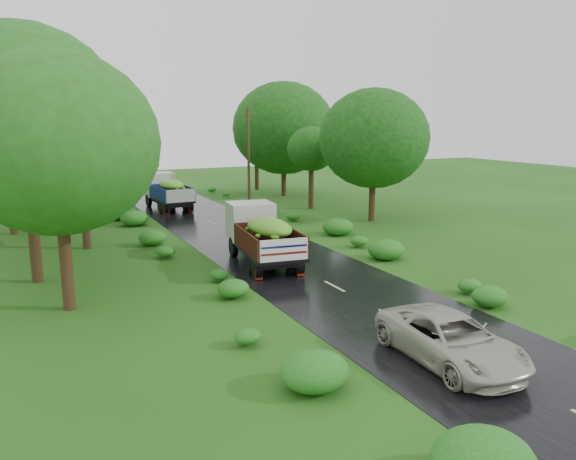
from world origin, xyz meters
TOP-DOWN VIEW (x-y plane):
  - ground at (0.00, 0.00)m, footprint 120.00×120.00m
  - road at (0.00, 5.00)m, footprint 6.50×80.00m
  - road_lines at (0.00, 6.00)m, footprint 0.12×69.60m
  - truck_near at (-1.19, 8.94)m, footprint 3.02×6.61m
  - truck_far at (-1.21, 27.34)m, footprint 2.57×6.37m
  - car at (-0.80, -3.82)m, footprint 2.53×5.09m
  - utility_pole at (4.85, 25.39)m, footprint 1.33×0.27m
  - trees_left at (-10.41, 21.60)m, footprint 7.30×33.75m
  - trees_right at (9.83, 25.42)m, footprint 4.75×22.40m
  - shrubs at (0.00, 14.00)m, footprint 11.90×44.00m

SIDE VIEW (x-z plane):
  - ground at x=0.00m, z-range 0.00..0.00m
  - road at x=0.00m, z-range 0.00..0.02m
  - road_lines at x=0.00m, z-range 0.02..0.02m
  - shrubs at x=0.00m, z-range 0.00..0.70m
  - car at x=-0.80m, z-range 0.02..1.41m
  - truck_far at x=-1.21m, z-range 0.17..2.80m
  - truck_near at x=-1.19m, z-range 0.18..2.86m
  - utility_pole at x=4.85m, z-range 0.11..7.73m
  - trees_right at x=9.83m, z-range 1.55..9.45m
  - trees_left at x=-10.41m, z-range 1.96..11.66m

